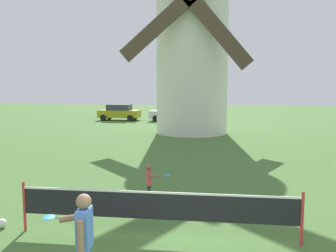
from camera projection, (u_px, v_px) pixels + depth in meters
windmill at (192, 44)px, 22.92m from camera, size 8.72×5.63×12.89m
tennis_net at (156, 206)px, 6.91m from camera, size 5.86×0.06×1.10m
player_near at (83, 237)px, 5.05m from camera, size 0.85×0.53×1.54m
player_far at (150, 180)px, 9.16m from camera, size 0.72×0.35×1.06m
stray_ball at (2, 223)px, 7.48m from camera, size 0.21×0.21×0.21m
parked_car_mustard at (119, 112)px, 32.99m from camera, size 4.09×2.06×1.56m
parked_car_silver at (173, 113)px, 32.02m from camera, size 4.55×2.18×1.56m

